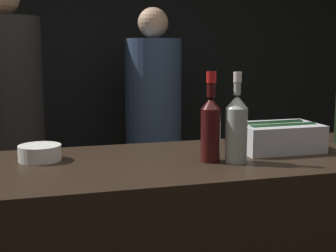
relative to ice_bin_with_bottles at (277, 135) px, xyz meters
name	(u,v)px	position (x,y,z in m)	size (l,w,h in m)	color
wall_back_chalkboard	(96,56)	(-0.45, 2.10, 0.29)	(6.40, 0.06, 2.80)	black
ice_bin_with_bottles	(277,135)	(0.00, 0.00, 0.00)	(0.33, 0.21, 0.12)	silver
bowl_white	(40,152)	(-0.91, 0.08, -0.03)	(0.15, 0.15, 0.06)	silver
white_wine_bottle	(236,127)	(-0.24, -0.14, 0.07)	(0.08, 0.08, 0.32)	#9EA899
red_wine_bottle_tall	(211,125)	(-0.32, -0.10, 0.07)	(0.07, 0.07, 0.32)	#380F0F
person_in_hoodie	(153,120)	(-0.13, 1.52, -0.15)	(0.39, 0.39, 1.74)	black
person_blond_tee	(7,127)	(-1.08, 1.09, -0.09)	(0.41, 0.41, 1.84)	black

